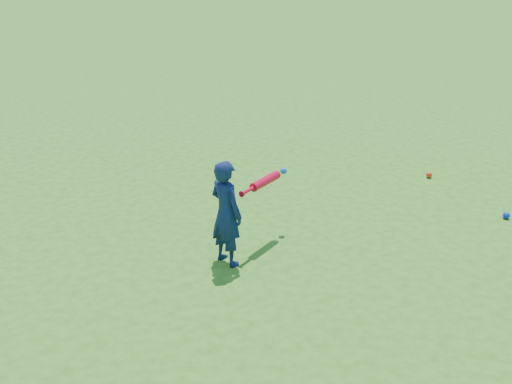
% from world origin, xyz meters
% --- Properties ---
extents(ground, '(80.00, 80.00, 0.00)m').
position_xyz_m(ground, '(0.00, 0.00, 0.00)').
color(ground, '#2C6C19').
rests_on(ground, ground).
extents(child, '(0.33, 0.43, 1.04)m').
position_xyz_m(child, '(-0.04, -0.56, 0.52)').
color(child, '#0E1B42').
rests_on(child, ground).
extents(ground_ball_red, '(0.08, 0.08, 0.08)m').
position_xyz_m(ground_ball_red, '(3.37, 0.06, 0.04)').
color(ground_ball_red, red).
rests_on(ground_ball_red, ground).
extents(ground_ball_blue, '(0.08, 0.08, 0.08)m').
position_xyz_m(ground_ball_blue, '(3.15, -1.31, 0.04)').
color(ground_ball_blue, '#0B25C9').
rests_on(ground_ball_blue, ground).
extents(bat_swing, '(0.74, 0.39, 0.09)m').
position_xyz_m(bat_swing, '(0.55, -0.34, 0.67)').
color(bat_swing, red).
rests_on(bat_swing, ground).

